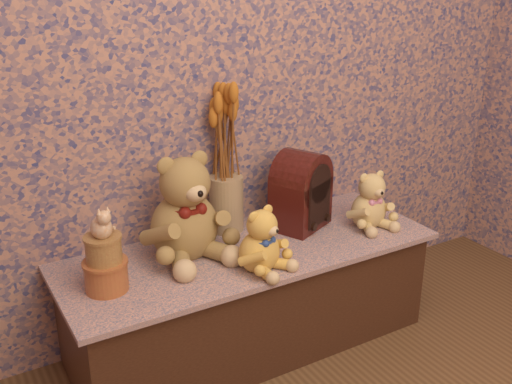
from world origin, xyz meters
TOP-DOWN VIEW (x-y plane):
  - display_shelf at (0.00, 1.24)m, footprint 1.42×0.53m
  - teddy_large at (-0.22, 1.32)m, footprint 0.35×0.41m
  - teddy_medium at (-0.05, 1.09)m, footprint 0.26×0.28m
  - teddy_small at (0.52, 1.18)m, footprint 0.21×0.24m
  - cathedral_radio at (0.27, 1.31)m, footprint 0.27×0.24m
  - ceramic_vase at (0.01, 1.43)m, footprint 0.16×0.16m
  - dried_stalks at (0.01, 1.43)m, footprint 0.23×0.23m
  - biscuit_tin_lower at (-0.55, 1.21)m, footprint 0.16×0.16m
  - biscuit_tin_upper at (-0.55, 1.21)m, footprint 0.14×0.14m
  - cat_figurine at (-0.55, 1.21)m, footprint 0.09×0.10m

SIDE VIEW (x-z plane):
  - display_shelf at x=0.00m, z-range 0.00..0.42m
  - biscuit_tin_lower at x=-0.55m, z-range 0.42..0.52m
  - ceramic_vase at x=0.01m, z-range 0.42..0.64m
  - teddy_medium at x=-0.05m, z-range 0.42..0.66m
  - teddy_small at x=0.52m, z-range 0.42..0.66m
  - biscuit_tin_upper at x=-0.55m, z-range 0.52..0.61m
  - cathedral_radio at x=0.27m, z-range 0.42..0.73m
  - teddy_large at x=-0.22m, z-range 0.42..0.83m
  - cat_figurine at x=-0.55m, z-range 0.61..0.72m
  - dried_stalks at x=0.01m, z-range 0.64..1.01m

